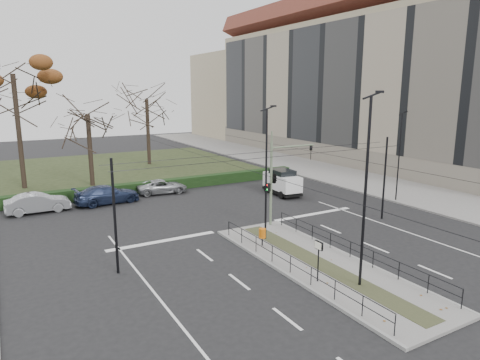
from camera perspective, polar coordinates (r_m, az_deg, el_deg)
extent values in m
plane|color=black|center=(25.50, 6.96, -9.41)|extent=(140.00, 140.00, 0.00)
cube|color=#64625F|center=(23.67, 10.63, -11.08)|extent=(4.40, 15.00, 0.14)
cube|color=#64625F|center=(52.98, 8.46, 1.81)|extent=(8.00, 90.00, 0.14)
cube|color=black|center=(52.45, -20.09, 1.09)|extent=(38.00, 26.00, 0.10)
cube|color=black|center=(39.46, -16.76, -1.40)|extent=(38.00, 1.00, 1.00)
cube|color=tan|center=(60.31, 15.18, 11.27)|extent=(12.00, 52.00, 18.00)
cube|color=black|center=(56.24, 10.73, 12.38)|extent=(0.10, 50.96, 14.76)
cube|color=#58261E|center=(59.10, 13.53, 21.30)|extent=(7.09, 52.00, 4.88)
cube|color=#58261E|center=(63.25, 17.77, 20.43)|extent=(7.09, 52.00, 4.88)
cylinder|color=black|center=(17.91, 19.96, -17.71)|extent=(0.04, 0.04, 0.90)
cylinder|color=black|center=(27.44, -1.50, -6.46)|extent=(0.04, 0.04, 0.90)
cylinder|color=black|center=(20.93, 27.51, -13.90)|extent=(0.04, 0.04, 0.90)
cylinder|color=black|center=(29.50, 5.56, -5.19)|extent=(0.04, 0.04, 0.90)
cylinder|color=black|center=(22.04, 6.76, -10.00)|extent=(0.04, 13.20, 0.04)
cylinder|color=black|center=(24.56, 14.57, -7.98)|extent=(0.04, 13.20, 0.04)
cylinder|color=black|center=(22.38, -16.36, -4.75)|extent=(0.14, 0.14, 6.00)
cylinder|color=black|center=(32.42, 18.71, 0.18)|extent=(0.14, 0.14, 6.00)
cylinder|color=black|center=(24.86, 5.90, 3.21)|extent=(20.00, 0.02, 0.02)
cylinder|color=black|center=(26.49, 3.39, 3.79)|extent=(20.00, 0.02, 0.02)
cylinder|color=black|center=(20.51, 2.79, 0.84)|extent=(0.02, 34.00, 0.02)
cylinder|color=black|center=(24.92, 16.52, 2.34)|extent=(0.02, 34.00, 0.02)
cylinder|color=#66765B|center=(28.96, 4.16, -0.50)|extent=(0.18, 0.18, 5.77)
cylinder|color=#66765B|center=(29.56, 7.10, 4.49)|extent=(3.55, 0.11, 0.11)
imported|color=black|center=(30.58, 9.41, 3.62)|extent=(0.19, 0.22, 1.00)
imported|color=black|center=(29.01, 4.57, 0.40)|extent=(0.73, 2.24, 0.89)
cube|color=black|center=(28.90, 3.82, -0.98)|extent=(0.24, 0.18, 0.55)
sphere|color=#FF0C0C|center=(28.81, 3.64, -0.68)|extent=(0.12, 0.12, 0.12)
sphere|color=#0CE533|center=(28.87, 3.63, -1.26)|extent=(0.12, 0.12, 0.12)
cylinder|color=black|center=(25.74, 2.98, -8.18)|extent=(0.08, 0.08, 0.52)
cylinder|color=#C95E0B|center=(25.57, 3.00, -7.09)|extent=(0.41, 0.41, 0.57)
cylinder|color=black|center=(21.26, 10.38, -10.76)|extent=(0.07, 0.07, 1.93)
cube|color=black|center=(20.95, 10.47, -8.56)|extent=(0.10, 0.53, 0.41)
cube|color=beige|center=(20.91, 10.35, -8.60)|extent=(0.02, 0.46, 0.34)
cylinder|color=black|center=(20.25, 16.35, -1.90)|extent=(0.13, 0.13, 8.85)
cube|color=black|center=(20.08, 18.13, 11.12)|extent=(0.39, 0.15, 0.11)
cylinder|color=black|center=(25.90, 3.50, 0.57)|extent=(0.12, 0.12, 8.02)
cube|color=black|center=(25.67, 4.48, 9.81)|extent=(0.35, 0.14, 0.10)
cylinder|color=black|center=(37.85, 20.43, 2.84)|extent=(0.11, 0.11, 7.24)
cube|color=black|center=(37.80, 21.25, 8.50)|extent=(0.32, 0.13, 0.09)
imported|color=#95989C|center=(36.27, -25.35, -2.77)|extent=(4.66, 1.69, 1.53)
imported|color=#1F2A49|center=(37.08, -17.30, -1.85)|extent=(5.43, 2.62, 1.52)
imported|color=#95989C|center=(39.57, -10.34, -0.85)|extent=(4.72, 2.58, 1.25)
cube|color=white|center=(38.55, 5.64, -0.23)|extent=(2.03, 4.22, 1.33)
cube|color=black|center=(38.40, 5.66, 0.94)|extent=(1.75, 2.37, 0.62)
cube|color=black|center=(38.75, 5.61, -1.48)|extent=(2.07, 4.31, 0.18)
cylinder|color=black|center=(38.07, 7.78, -1.73)|extent=(0.27, 0.67, 0.66)
cylinder|color=black|center=(37.18, 5.55, -2.01)|extent=(0.27, 0.67, 0.66)
cylinder|color=black|center=(40.30, 5.68, -0.92)|extent=(0.27, 0.67, 0.66)
cylinder|color=black|center=(39.46, 3.53, -1.16)|extent=(0.27, 0.67, 0.66)
cylinder|color=black|center=(44.86, -27.39, 5.66)|extent=(0.44, 0.44, 10.58)
ellipsoid|color=#5F2C15|center=(44.72, -28.05, 12.40)|extent=(8.89, 8.89, 6.65)
cylinder|color=black|center=(54.74, -12.16, 6.28)|extent=(0.44, 0.44, 8.05)
cylinder|color=black|center=(43.73, -19.35, 3.78)|extent=(0.44, 0.44, 6.93)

